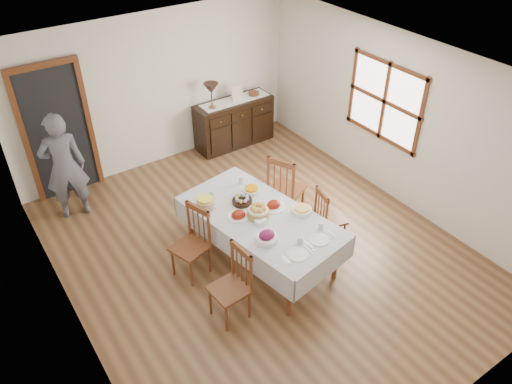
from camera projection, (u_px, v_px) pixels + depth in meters
ground at (260, 250)px, 7.01m from camera, size 6.00×6.00×0.00m
room_shell at (232, 139)px, 6.26m from camera, size 5.02×6.02×2.65m
dining_table at (260, 221)px, 6.47m from camera, size 1.48×2.36×0.76m
chair_left_near at (233, 284)px, 5.80m from camera, size 0.44×0.44×0.99m
chair_left_far at (192, 242)px, 6.39m from camera, size 0.52×0.52×1.00m
chair_right_near at (328, 216)px, 6.90m from camera, size 0.45×0.45×0.89m
chair_right_far at (285, 188)px, 7.27m from camera, size 0.62×0.62×1.12m
sideboard at (234, 123)px, 9.17m from camera, size 1.45×0.53×0.87m
person at (63, 163)px, 7.17m from camera, size 0.62×0.46×1.82m
bread_basket at (258, 212)px, 6.37m from camera, size 0.28×0.28×0.18m
egg_basket at (242, 201)px, 6.63m from camera, size 0.27×0.27×0.10m
ham_platter_a at (238, 215)px, 6.39m from camera, size 0.28×0.28×0.11m
ham_platter_b at (274, 205)px, 6.56m from camera, size 0.31×0.31×0.11m
beet_bowl at (267, 237)px, 5.99m from camera, size 0.27×0.27×0.15m
carrot_bowl at (251, 190)px, 6.82m from camera, size 0.23×0.23×0.08m
pineapple_bowl at (205, 203)px, 6.53m from camera, size 0.23×0.23×0.15m
casserole_dish at (302, 210)px, 6.47m from camera, size 0.27×0.27×0.08m
butter_dish at (261, 222)px, 6.27m from camera, size 0.15×0.11×0.07m
setting_left at (298, 249)px, 5.87m from camera, size 0.44×0.31×0.10m
setting_right at (319, 235)px, 6.08m from camera, size 0.44×0.31×0.10m
glass_far_a at (212, 194)px, 6.72m from camera, size 0.06×0.06×0.11m
glass_far_b at (241, 180)px, 7.00m from camera, size 0.07×0.07×0.11m
runner at (235, 100)px, 8.94m from camera, size 1.30×0.35×0.01m
table_lamp at (211, 89)px, 8.48m from camera, size 0.26×0.26×0.46m
picture_frame at (237, 93)px, 8.85m from camera, size 0.22×0.08×0.28m
deco_bowl at (254, 94)px, 9.10m from camera, size 0.20×0.20×0.06m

